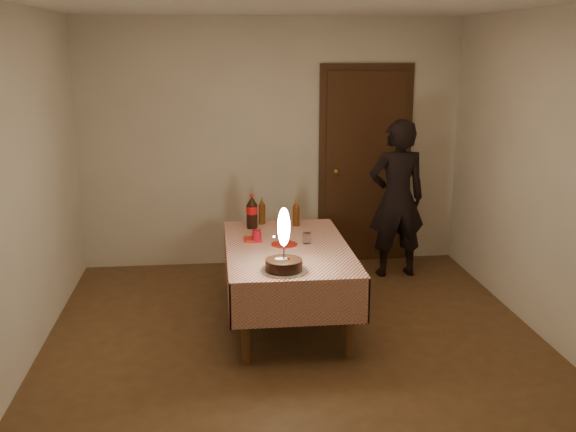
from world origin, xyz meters
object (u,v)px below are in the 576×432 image
object	(u,v)px
birthday_cake	(284,256)
red_cup	(257,236)
clear_cup	(307,238)
photographer	(397,199)
amber_bottle_left	(262,211)
red_plate	(284,244)
cola_bottle	(252,212)
amber_bottle_right	(296,213)
dining_table	(287,257)

from	to	relation	value
birthday_cake	red_cup	size ratio (longest dim) A/B	4.84
clear_cup	photographer	size ratio (longest dim) A/B	0.06
red_cup	photographer	distance (m)	1.76
birthday_cake	amber_bottle_left	size ratio (longest dim) A/B	1.90
birthday_cake	red_plate	distance (m)	0.69
birthday_cake	red_plate	bearing A→B (deg)	83.66
red_cup	clear_cup	xyz separation A→B (m)	(0.42, -0.09, -0.01)
red_plate	photographer	world-z (taller)	photographer
red_cup	cola_bottle	xyz separation A→B (m)	(-0.01, 0.45, 0.10)
red_plate	cola_bottle	size ratio (longest dim) A/B	0.69
birthday_cake	red_cup	world-z (taller)	birthday_cake
cola_bottle	amber_bottle_left	distance (m)	0.18
amber_bottle_right	clear_cup	bearing A→B (deg)	-88.12
red_plate	amber_bottle_left	bearing A→B (deg)	100.88
dining_table	red_plate	xyz separation A→B (m)	(-0.02, 0.04, 0.10)
birthday_cake	clear_cup	bearing A→B (deg)	68.95
cola_bottle	photographer	bearing A→B (deg)	18.52
dining_table	photographer	distance (m)	1.67
dining_table	amber_bottle_left	world-z (taller)	amber_bottle_left
clear_cup	amber_bottle_right	world-z (taller)	amber_bottle_right
birthday_cake	red_plate	xyz separation A→B (m)	(0.07, 0.67, -0.11)
dining_table	amber_bottle_left	distance (m)	0.79
red_plate	amber_bottle_left	xyz separation A→B (m)	(-0.14, 0.71, 0.11)
red_plate	dining_table	bearing A→B (deg)	-63.18
amber_bottle_left	amber_bottle_right	size ratio (longest dim) A/B	1.00
cola_bottle	birthday_cake	bearing A→B (deg)	-82.53
clear_cup	amber_bottle_left	xyz separation A→B (m)	(-0.33, 0.68, 0.07)
red_cup	amber_bottle_left	size ratio (longest dim) A/B	0.39
dining_table	cola_bottle	xyz separation A→B (m)	(-0.26, 0.60, 0.25)
dining_table	photographer	world-z (taller)	photographer
red_plate	amber_bottle_left	size ratio (longest dim) A/B	0.86
clear_cup	cola_bottle	bearing A→B (deg)	128.61
amber_bottle_right	photographer	world-z (taller)	photographer
clear_cup	amber_bottle_left	size ratio (longest dim) A/B	0.35
photographer	amber_bottle_right	bearing A→B (deg)	-157.16
birthday_cake	clear_cup	world-z (taller)	birthday_cake
amber_bottle_right	red_cup	bearing A→B (deg)	-128.91
birthday_cake	red_cup	distance (m)	0.81
birthday_cake	amber_bottle_left	xyz separation A→B (m)	(-0.06, 1.38, -0.00)
red_plate	clear_cup	xyz separation A→B (m)	(0.19, 0.02, 0.04)
dining_table	red_cup	xyz separation A→B (m)	(-0.24, 0.16, 0.14)
red_plate	photographer	distance (m)	1.65
red_plate	amber_bottle_right	size ratio (longest dim) A/B	0.86
dining_table	birthday_cake	size ratio (longest dim) A/B	3.56
birthday_cake	cola_bottle	distance (m)	1.25
dining_table	cola_bottle	size ratio (longest dim) A/B	5.42
dining_table	cola_bottle	bearing A→B (deg)	113.13
dining_table	clear_cup	size ratio (longest dim) A/B	19.11
amber_bottle_right	cola_bottle	bearing A→B (deg)	-173.80
amber_bottle_left	photographer	distance (m)	1.44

